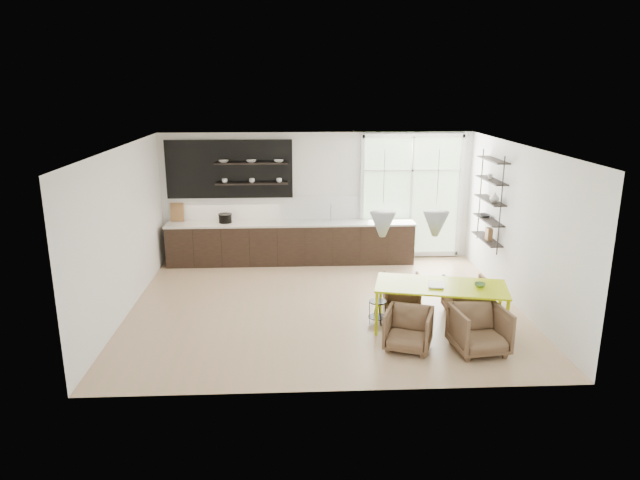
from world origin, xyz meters
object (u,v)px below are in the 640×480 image
(wire_stool, at_px, (377,309))
(armchair_front_right, at_px, (479,330))
(armchair_back_left, at_px, (402,291))
(armchair_back_right, at_px, (466,297))
(armchair_front_left, at_px, (408,329))
(dining_table, at_px, (441,288))

(wire_stool, bearing_deg, armchair_front_right, -39.48)
(armchair_front_right, relative_size, wire_stool, 1.97)
(armchair_back_left, relative_size, armchair_back_right, 0.90)
(armchair_front_left, height_order, armchair_front_right, armchair_front_right)
(armchair_back_left, distance_m, armchair_back_right, 1.15)
(armchair_front_right, height_order, wire_stool, armchair_front_right)
(armchair_front_left, bearing_deg, wire_stool, 128.74)
(armchair_front_left, distance_m, wire_stool, 1.04)
(armchair_back_right, relative_size, armchair_front_left, 1.05)
(armchair_front_right, bearing_deg, armchair_front_left, 164.54)
(armchair_front_left, xyz_separation_m, armchair_front_right, (1.05, -0.15, 0.04))
(armchair_back_left, height_order, armchair_front_left, armchair_front_left)
(dining_table, bearing_deg, armchair_front_right, -52.22)
(dining_table, height_order, armchair_back_right, dining_table)
(armchair_back_left, xyz_separation_m, armchair_front_left, (-0.22, -1.71, 0.02))
(armchair_front_left, bearing_deg, armchair_back_left, 103.07)
(armchair_back_left, xyz_separation_m, wire_stool, (-0.55, -0.72, -0.04))
(armchair_back_right, bearing_deg, armchair_front_right, 80.77)
(armchair_back_right, relative_size, armchair_front_right, 0.93)
(armchair_back_right, distance_m, wire_stool, 1.63)
(armchair_back_right, bearing_deg, armchair_back_left, -22.42)
(armchair_front_right, bearing_deg, armchair_back_left, 106.64)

